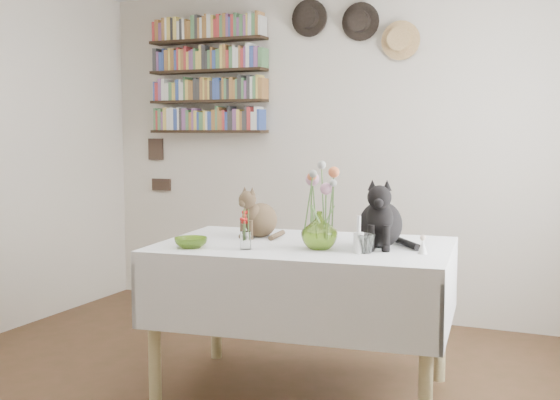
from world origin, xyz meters
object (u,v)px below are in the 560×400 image
at_px(tabby_cat, 261,211).
at_px(black_cat, 381,212).
at_px(flower_vase, 319,230).
at_px(dining_table, 305,281).
at_px(bookshelf_unit, 208,76).

xyz_separation_m(tabby_cat, black_cat, (0.71, -0.07, 0.03)).
relative_size(tabby_cat, flower_vase, 1.52).
bearing_deg(black_cat, flower_vase, -155.89).
height_order(dining_table, tabby_cat, tabby_cat).
bearing_deg(tabby_cat, dining_table, -4.92).
xyz_separation_m(dining_table, flower_vase, (0.13, -0.12, 0.30)).
bearing_deg(black_cat, bookshelf_unit, 129.15).
distance_m(dining_table, tabby_cat, 0.49).
distance_m(flower_vase, bookshelf_unit, 2.50).
distance_m(black_cat, flower_vase, 0.34).
height_order(tabby_cat, black_cat, black_cat).
xyz_separation_m(dining_table, bookshelf_unit, (-1.46, 1.57, 1.23)).
relative_size(black_cat, bookshelf_unit, 0.36).
bearing_deg(dining_table, bookshelf_unit, 132.85).
xyz_separation_m(black_cat, flower_vase, (-0.26, -0.19, -0.08)).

